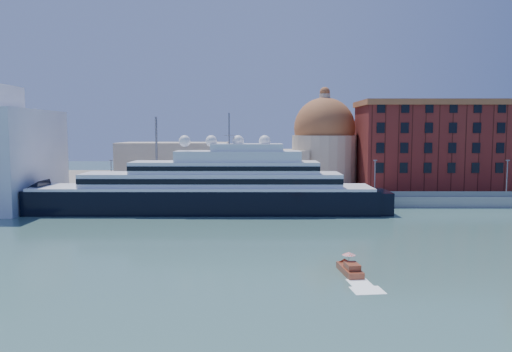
{
  "coord_description": "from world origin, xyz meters",
  "views": [
    {
      "loc": [
        3.29,
        -81.85,
        17.34
      ],
      "look_at": [
        3.0,
        18.0,
        8.22
      ],
      "focal_mm": 35.0,
      "sensor_mm": 36.0,
      "label": 1
    }
  ],
  "objects": [
    {
      "name": "quay_fence",
      "position": [
        0.0,
        29.5,
        3.1
      ],
      "size": [
        180.0,
        0.1,
        1.2
      ],
      "primitive_type": "cube",
      "color": "slate",
      "rests_on": "quay"
    },
    {
      "name": "lamp_posts",
      "position": [
        -12.67,
        32.27,
        9.84
      ],
      "size": [
        120.8,
        2.4,
        18.0
      ],
      "color": "slate",
      "rests_on": "quay"
    },
    {
      "name": "church",
      "position": [
        6.39,
        57.72,
        10.91
      ],
      "size": [
        66.0,
        18.0,
        25.5
      ],
      "color": "beige",
      "rests_on": "land"
    },
    {
      "name": "warehouse",
      "position": [
        52.0,
        52.0,
        13.79
      ],
      "size": [
        43.0,
        19.0,
        23.25
      ],
      "color": "maroon",
      "rests_on": "land"
    },
    {
      "name": "quay",
      "position": [
        0.0,
        34.0,
        1.25
      ],
      "size": [
        180.0,
        10.0,
        2.5
      ],
      "primitive_type": "cube",
      "color": "gray",
      "rests_on": "ground"
    },
    {
      "name": "superyacht",
      "position": [
        -10.51,
        23.0,
        4.24
      ],
      "size": [
        82.21,
        11.4,
        24.57
      ],
      "color": "black",
      "rests_on": "ground"
    },
    {
      "name": "water_taxi",
      "position": [
        14.55,
        -22.63,
        0.64
      ],
      "size": [
        2.5,
        5.81,
        2.68
      ],
      "rotation": [
        0.0,
        0.0,
        0.11
      ],
      "color": "maroon",
      "rests_on": "ground"
    },
    {
      "name": "land",
      "position": [
        0.0,
        75.0,
        1.0
      ],
      "size": [
        260.0,
        72.0,
        2.0
      ],
      "primitive_type": "cube",
      "color": "slate",
      "rests_on": "ground"
    },
    {
      "name": "ground",
      "position": [
        0.0,
        0.0,
        0.0
      ],
      "size": [
        400.0,
        400.0,
        0.0
      ],
      "primitive_type": "plane",
      "color": "#365E5A",
      "rests_on": "ground"
    }
  ]
}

